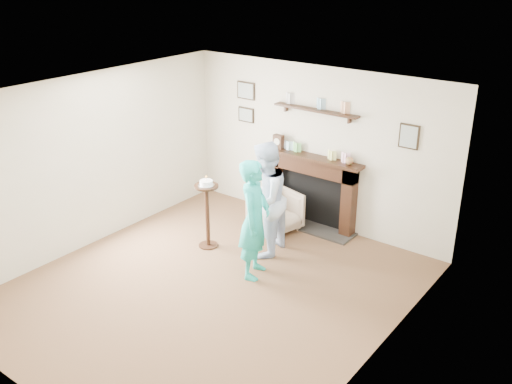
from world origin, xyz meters
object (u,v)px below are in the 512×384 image
armchair (275,229)px  woman (255,274)px  pedestal_table (207,204)px  man (264,253)px

armchair → woman: size_ratio=0.42×
woman → armchair: bearing=3.7°
woman → pedestal_table: 1.25m
man → pedestal_table: size_ratio=1.50×
man → woman: 0.60m
man → woman: bearing=14.5°
man → woman: (0.24, -0.55, 0.00)m
pedestal_table → woman: bearing=-12.2°
armchair → woman: (0.55, -1.26, 0.00)m
pedestal_table → armchair: bearing=65.7°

